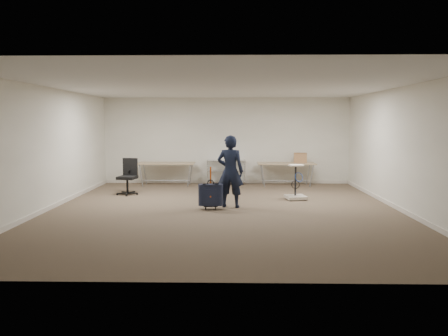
{
  "coord_description": "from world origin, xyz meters",
  "views": [
    {
      "loc": [
        0.21,
        -9.79,
        2.01
      ],
      "look_at": [
        0.01,
        0.3,
        0.94
      ],
      "focal_mm": 35.0,
      "sensor_mm": 36.0,
      "label": 1
    }
  ],
  "objects": [
    {
      "name": "wire_shelf",
      "position": [
        0.0,
        4.2,
        0.44
      ],
      "size": [
        1.22,
        0.47,
        0.8
      ],
      "color": "silver",
      "rests_on": "ground"
    },
    {
      "name": "office_chair",
      "position": [
        -2.71,
        2.2,
        0.3
      ],
      "size": [
        0.61,
        0.61,
        1.0
      ],
      "color": "black",
      "rests_on": "ground"
    },
    {
      "name": "room_shell",
      "position": [
        0.0,
        1.38,
        0.05
      ],
      "size": [
        8.0,
        9.0,
        9.0
      ],
      "color": "beige",
      "rests_on": "ground"
    },
    {
      "name": "equipment_cart",
      "position": [
        1.86,
        1.48,
        0.24
      ],
      "size": [
        0.57,
        0.57,
        0.91
      ],
      "color": "beige",
      "rests_on": "ground"
    },
    {
      "name": "folding_table_right",
      "position": [
        1.9,
        3.95,
        0.68
      ],
      "size": [
        1.8,
        0.75,
        0.73
      ],
      "color": "#9C8160",
      "rests_on": "ground"
    },
    {
      "name": "person",
      "position": [
        0.15,
        0.41,
        0.85
      ],
      "size": [
        0.68,
        0.51,
        1.71
      ],
      "primitive_type": "imported",
      "rotation": [
        0.0,
        0.0,
        2.97
      ],
      "color": "black",
      "rests_on": "ground"
    },
    {
      "name": "cardboard_box",
      "position": [
        2.35,
        4.05,
        0.88
      ],
      "size": [
        0.45,
        0.36,
        0.31
      ],
      "primitive_type": "cube",
      "rotation": [
        0.0,
        0.0,
        -0.15
      ],
      "color": "#9B7048",
      "rests_on": "folding_table_right"
    },
    {
      "name": "suitcase",
      "position": [
        -0.3,
        0.12,
        0.34
      ],
      "size": [
        0.37,
        0.22,
        0.99
      ],
      "color": "#161B32",
      "rests_on": "ground"
    },
    {
      "name": "ground",
      "position": [
        0.0,
        0.0,
        0.0
      ],
      "size": [
        9.0,
        9.0,
        0.0
      ],
      "primitive_type": "plane",
      "color": "#4C3C2E",
      "rests_on": "ground"
    },
    {
      "name": "folding_table_left",
      "position": [
        -1.9,
        3.95,
        0.68
      ],
      "size": [
        1.8,
        0.75,
        0.73
      ],
      "color": "#9C8160",
      "rests_on": "ground"
    }
  ]
}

